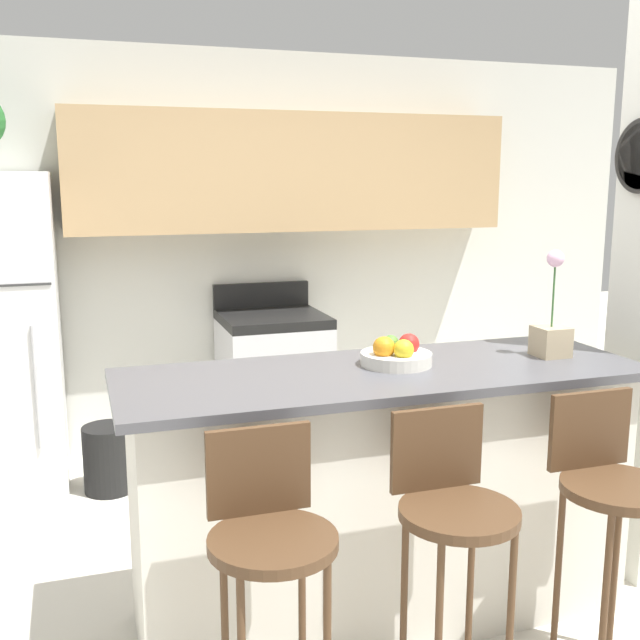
{
  "coord_description": "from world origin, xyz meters",
  "views": [
    {
      "loc": [
        -1.1,
        -2.57,
        1.76
      ],
      "look_at": [
        0.0,
        0.78,
        1.08
      ],
      "focal_mm": 42.0,
      "sensor_mm": 36.0,
      "label": 1
    }
  ],
  "objects_px": {
    "bar_stool_right": "(609,491)",
    "orchid_vase": "(551,330)",
    "bar_stool_mid": "(453,516)",
    "bar_stool_left": "(270,544)",
    "fruit_bowl": "(396,354)",
    "stove_range": "(273,383)",
    "trash_bin": "(109,459)"
  },
  "relations": [
    {
      "from": "bar_stool_right",
      "to": "orchid_vase",
      "type": "bearing_deg",
      "value": 76.68
    },
    {
      "from": "bar_stool_mid",
      "to": "bar_stool_left",
      "type": "bearing_deg",
      "value": 180.0
    },
    {
      "from": "bar_stool_right",
      "to": "fruit_bowl",
      "type": "bearing_deg",
      "value": 130.25
    },
    {
      "from": "stove_range",
      "to": "fruit_bowl",
      "type": "bearing_deg",
      "value": -89.45
    },
    {
      "from": "bar_stool_mid",
      "to": "trash_bin",
      "type": "height_order",
      "value": "bar_stool_mid"
    },
    {
      "from": "bar_stool_left",
      "to": "orchid_vase",
      "type": "relative_size",
      "value": 2.3
    },
    {
      "from": "stove_range",
      "to": "trash_bin",
      "type": "xyz_separation_m",
      "value": [
        -1.05,
        -0.3,
        -0.27
      ]
    },
    {
      "from": "orchid_vase",
      "to": "trash_bin",
      "type": "relative_size",
      "value": 1.16
    },
    {
      "from": "fruit_bowl",
      "to": "bar_stool_right",
      "type": "bearing_deg",
      "value": -49.75
    },
    {
      "from": "bar_stool_right",
      "to": "orchid_vase",
      "type": "distance_m",
      "value": 0.74
    },
    {
      "from": "stove_range",
      "to": "bar_stool_right",
      "type": "xyz_separation_m",
      "value": [
        0.55,
        -2.49,
        0.23
      ]
    },
    {
      "from": "bar_stool_right",
      "to": "trash_bin",
      "type": "height_order",
      "value": "bar_stool_right"
    },
    {
      "from": "bar_stool_mid",
      "to": "orchid_vase",
      "type": "height_order",
      "value": "orchid_vase"
    },
    {
      "from": "bar_stool_right",
      "to": "stove_range",
      "type": "bearing_deg",
      "value": 102.44
    },
    {
      "from": "bar_stool_mid",
      "to": "orchid_vase",
      "type": "relative_size",
      "value": 2.3
    },
    {
      "from": "trash_bin",
      "to": "fruit_bowl",
      "type": "bearing_deg",
      "value": -55.72
    },
    {
      "from": "stove_range",
      "to": "bar_stool_left",
      "type": "xyz_separation_m",
      "value": [
        -0.66,
        -2.49,
        0.23
      ]
    },
    {
      "from": "bar_stool_right",
      "to": "orchid_vase",
      "type": "xyz_separation_m",
      "value": [
        0.13,
        0.57,
        0.45
      ]
    },
    {
      "from": "orchid_vase",
      "to": "bar_stool_left",
      "type": "bearing_deg",
      "value": -157.08
    },
    {
      "from": "bar_stool_left",
      "to": "bar_stool_mid",
      "type": "xyz_separation_m",
      "value": [
        0.61,
        0.0,
        0.0
      ]
    },
    {
      "from": "fruit_bowl",
      "to": "trash_bin",
      "type": "bearing_deg",
      "value": 124.28
    },
    {
      "from": "orchid_vase",
      "to": "fruit_bowl",
      "type": "height_order",
      "value": "orchid_vase"
    },
    {
      "from": "orchid_vase",
      "to": "fruit_bowl",
      "type": "distance_m",
      "value": 0.67
    },
    {
      "from": "bar_stool_mid",
      "to": "bar_stool_right",
      "type": "relative_size",
      "value": 1.0
    },
    {
      "from": "trash_bin",
      "to": "bar_stool_right",
      "type": "bearing_deg",
      "value": -53.91
    },
    {
      "from": "bar_stool_right",
      "to": "orchid_vase",
      "type": "relative_size",
      "value": 2.3
    },
    {
      "from": "bar_stool_mid",
      "to": "fruit_bowl",
      "type": "relative_size",
      "value": 3.61
    },
    {
      "from": "bar_stool_left",
      "to": "trash_bin",
      "type": "height_order",
      "value": "bar_stool_left"
    },
    {
      "from": "bar_stool_left",
      "to": "trash_bin",
      "type": "relative_size",
      "value": 2.67
    },
    {
      "from": "bar_stool_left",
      "to": "fruit_bowl",
      "type": "distance_m",
      "value": 1.0
    },
    {
      "from": "bar_stool_mid",
      "to": "trash_bin",
      "type": "bearing_deg",
      "value": 114.34
    },
    {
      "from": "orchid_vase",
      "to": "trash_bin",
      "type": "distance_m",
      "value": 2.55
    }
  ]
}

